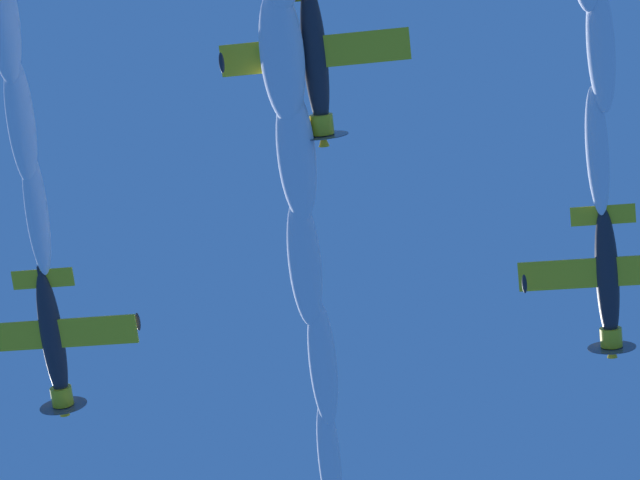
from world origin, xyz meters
name	(u,v)px	position (x,y,z in m)	size (l,w,h in m)	color
airplane_left_wingman	(53,342)	(-20.05, 4.20, 76.65)	(8.58, 8.43, 3.08)	#232328
airplane_right_wingman	(607,280)	(3.45, -16.98, 76.61)	(8.54, 8.39, 3.17)	#232328
airplane_slot_tail	(315,62)	(-17.17, -17.55, 73.97)	(8.61, 8.38, 2.97)	#232328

